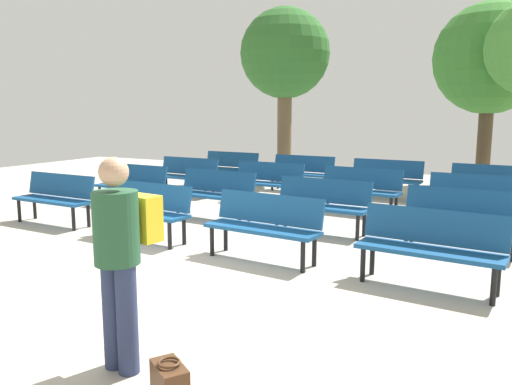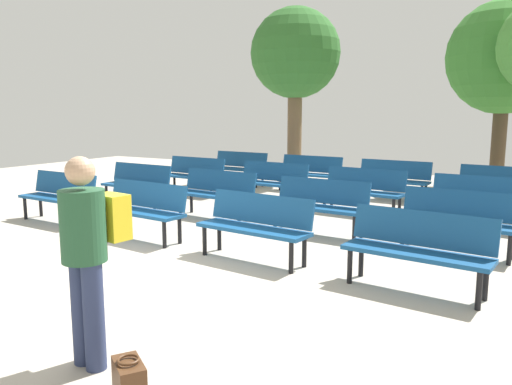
# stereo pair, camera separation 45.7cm
# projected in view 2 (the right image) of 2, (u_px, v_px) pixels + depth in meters

# --- Properties ---
(ground_plane) EXTENTS (24.00, 24.00, 0.00)m
(ground_plane) POSITION_uv_depth(u_px,v_px,m) (113.00, 276.00, 6.18)
(ground_plane) COLOR #B2A899
(bench_r0_c0) EXTENTS (1.62, 0.55, 0.87)m
(bench_r0_c0) POSITION_uv_depth(u_px,v_px,m) (60.00, 194.00, 9.16)
(bench_r0_c0) COLOR navy
(bench_r0_c0) RESTS_ON ground_plane
(bench_r0_c1) EXTENTS (1.63, 0.61, 0.87)m
(bench_r0_c1) POSITION_uv_depth(u_px,v_px,m) (142.00, 206.00, 7.96)
(bench_r0_c1) COLOR navy
(bench_r0_c1) RESTS_ON ground_plane
(bench_r0_c2) EXTENTS (1.64, 0.62, 0.87)m
(bench_r0_c2) POSITION_uv_depth(u_px,v_px,m) (256.00, 223.00, 6.81)
(bench_r0_c2) COLOR navy
(bench_r0_c2) RESTS_ON ground_plane
(bench_r0_c3) EXTENTS (1.64, 0.62, 0.87)m
(bench_r0_c3) POSITION_uv_depth(u_px,v_px,m) (418.00, 246.00, 5.65)
(bench_r0_c3) COLOR navy
(bench_r0_c3) RESTS_ON ground_plane
(bench_r1_c0) EXTENTS (1.62, 0.57, 0.87)m
(bench_r1_c0) POSITION_uv_depth(u_px,v_px,m) (138.00, 182.00, 10.66)
(bench_r1_c0) COLOR navy
(bench_r1_c0) RESTS_ON ground_plane
(bench_r1_c1) EXTENTS (1.63, 0.61, 0.87)m
(bench_r1_c1) POSITION_uv_depth(u_px,v_px,m) (216.00, 191.00, 9.51)
(bench_r1_c1) COLOR navy
(bench_r1_c1) RESTS_ON ground_plane
(bench_r1_c2) EXTENTS (1.62, 0.55, 0.87)m
(bench_r1_c2) POSITION_uv_depth(u_px,v_px,m) (320.00, 203.00, 8.29)
(bench_r1_c2) COLOR navy
(bench_r1_c2) RESTS_ON ground_plane
(bench_r1_c3) EXTENTS (1.63, 0.58, 0.87)m
(bench_r1_c3) POSITION_uv_depth(u_px,v_px,m) (458.00, 218.00, 7.13)
(bench_r1_c3) COLOR navy
(bench_r1_c3) RESTS_ON ground_plane
(bench_r2_c0) EXTENTS (1.62, 0.57, 0.87)m
(bench_r2_c0) POSITION_uv_depth(u_px,v_px,m) (194.00, 173.00, 12.14)
(bench_r2_c0) COLOR navy
(bench_r2_c0) RESTS_ON ground_plane
(bench_r2_c1) EXTENTS (1.62, 0.56, 0.87)m
(bench_r2_c1) POSITION_uv_depth(u_px,v_px,m) (272.00, 180.00, 10.98)
(bench_r2_c1) COLOR navy
(bench_r2_c1) RESTS_ON ground_plane
(bench_r2_c2) EXTENTS (1.63, 0.61, 0.87)m
(bench_r2_c2) POSITION_uv_depth(u_px,v_px,m) (363.00, 188.00, 9.83)
(bench_r2_c2) COLOR navy
(bench_r2_c2) RESTS_ON ground_plane
(bench_r2_c3) EXTENTS (1.62, 0.54, 0.87)m
(bench_r2_c3) POSITION_uv_depth(u_px,v_px,m) (480.00, 198.00, 8.69)
(bench_r2_c3) COLOR navy
(bench_r2_c3) RESTS_ON ground_plane
(bench_r3_c0) EXTENTS (1.62, 0.55, 0.87)m
(bench_r3_c0) POSITION_uv_depth(u_px,v_px,m) (239.00, 166.00, 13.72)
(bench_r3_c0) COLOR navy
(bench_r3_c0) RESTS_ON ground_plane
(bench_r3_c1) EXTENTS (1.62, 0.54, 0.87)m
(bench_r3_c1) POSITION_uv_depth(u_px,v_px,m) (310.00, 171.00, 12.56)
(bench_r3_c1) COLOR navy
(bench_r3_c1) RESTS_ON ground_plane
(bench_r3_c2) EXTENTS (1.62, 0.54, 0.87)m
(bench_r3_c2) POSITION_uv_depth(u_px,v_px,m) (393.00, 177.00, 11.40)
(bench_r3_c2) COLOR navy
(bench_r3_c2) RESTS_ON ground_plane
(bench_r3_c3) EXTENTS (1.63, 0.59, 0.87)m
(bench_r3_c3) POSITION_uv_depth(u_px,v_px,m) (500.00, 185.00, 10.22)
(bench_r3_c3) COLOR navy
(bench_r3_c3) RESTS_ON ground_plane
(tree_0) EXTENTS (2.86, 2.86, 4.74)m
(tree_0) POSITION_uv_depth(u_px,v_px,m) (505.00, 58.00, 12.86)
(tree_0) COLOR #4C3A28
(tree_0) RESTS_ON ground_plane
(tree_1) EXTENTS (2.46, 2.46, 4.75)m
(tree_1) POSITION_uv_depth(u_px,v_px,m) (295.00, 55.00, 13.96)
(tree_1) COLOR brown
(tree_1) RESTS_ON ground_plane
(visitor_with_backpack) EXTENTS (0.38, 0.56, 1.65)m
(visitor_with_backpack) POSITION_uv_depth(u_px,v_px,m) (88.00, 249.00, 3.90)
(visitor_with_backpack) COLOR navy
(visitor_with_backpack) RESTS_ON ground_plane
(handbag) EXTENTS (0.37, 0.33, 0.29)m
(handbag) POSITION_uv_depth(u_px,v_px,m) (129.00, 379.00, 3.56)
(handbag) COLOR #4C2D19
(handbag) RESTS_ON ground_plane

